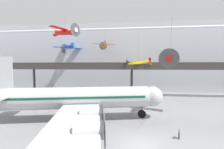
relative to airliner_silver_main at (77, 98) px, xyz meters
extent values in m
plane|color=gray|center=(9.06, -6.47, -3.49)|extent=(260.00, 260.00, 0.00)
cube|color=silver|center=(9.06, 27.85, 7.71)|extent=(140.00, 3.00, 22.41)
cube|color=#38332D|center=(9.06, 20.26, 4.40)|extent=(110.00, 3.20, 0.90)
cube|color=#38332D|center=(9.06, 18.72, 5.40)|extent=(110.00, 0.12, 1.10)
cylinder|color=#38332D|center=(-21.19, 21.22, 0.23)|extent=(0.70, 0.70, 7.45)
cylinder|color=#38332D|center=(9.06, 21.22, 0.23)|extent=(0.70, 0.70, 7.45)
cylinder|color=silver|center=(9.06, 17.19, 14.64)|extent=(120.00, 0.60, 0.60)
cylinder|color=#B7BABF|center=(0.12, 0.02, 0.06)|extent=(22.56, 7.76, 3.38)
sphere|color=#B7BABF|center=(12.01, 2.45, 0.06)|extent=(3.31, 3.31, 3.31)
cube|color=#0F4C33|center=(0.12, 0.02, 0.40)|extent=(21.04, 7.52, 0.30)
cube|color=#B7BABF|center=(-0.88, 8.83, -0.70)|extent=(7.94, 15.03, 0.28)
cube|color=#B7BABF|center=(2.64, -8.47, -0.70)|extent=(7.94, 15.03, 0.28)
cylinder|color=#B7BABF|center=(1.27, 6.06, -0.65)|extent=(2.87, 2.11, 1.62)
cylinder|color=#4C4C51|center=(2.67, 6.35, -0.65)|extent=(0.67, 3.03, 3.08)
cylinder|color=#B7BABF|center=(0.30, 10.82, -0.65)|extent=(2.87, 2.11, 1.62)
cylinder|color=#4C4C51|center=(1.70, 11.11, -0.65)|extent=(0.67, 3.03, 3.08)
cylinder|color=#B7BABF|center=(3.54, -5.08, -0.65)|extent=(2.87, 2.11, 1.62)
cylinder|color=#4C4C51|center=(4.94, -4.80, -0.65)|extent=(0.67, 3.03, 3.08)
cylinder|color=#B7BABF|center=(4.51, -9.84, -0.65)|extent=(2.87, 2.11, 1.62)
cylinder|color=#4C4C51|center=(5.91, -9.55, -0.65)|extent=(0.67, 3.03, 3.08)
cube|color=#B7BABF|center=(-10.62, -2.16, 4.11)|extent=(2.84, 0.77, 4.73)
cube|color=#B7BABF|center=(-10.29, -2.10, 0.73)|extent=(4.55, 9.17, 0.20)
cylinder|color=#4C4C51|center=(10.29, 2.10, -2.24)|extent=(0.20, 0.20, 1.21)
cylinder|color=black|center=(10.29, 2.10, -2.84)|extent=(1.35, 0.63, 1.30)
cylinder|color=#4C4C51|center=(-0.17, 2.72, -2.24)|extent=(0.20, 0.20, 1.21)
cylinder|color=black|center=(-0.17, 2.72, -2.84)|extent=(1.35, 0.63, 1.30)
cylinder|color=#4C4C51|center=(0.91, -2.57, -2.24)|extent=(0.20, 0.20, 1.21)
cylinder|color=black|center=(0.91, -2.57, -2.84)|extent=(1.35, 0.63, 1.30)
cylinder|color=silver|center=(15.83, 6.32, 6.23)|extent=(3.29, 6.18, 1.43)
cone|color=red|center=(14.73, 3.32, 6.31)|extent=(1.41, 1.34, 1.14)
cylinder|color=#4C4C51|center=(14.66, 3.11, 6.32)|extent=(3.10, 1.17, 3.28)
cone|color=silver|center=(16.85, 9.11, 6.14)|extent=(1.58, 1.93, 1.12)
cube|color=silver|center=(15.70, 5.97, 5.85)|extent=(9.16, 4.56, 0.10)
cube|color=red|center=(16.98, 9.46, 6.98)|extent=(0.31, 0.72, 1.51)
cube|color=red|center=(16.98, 9.46, 6.23)|extent=(3.34, 1.83, 0.06)
cylinder|color=slate|center=(15.83, 6.32, 10.54)|extent=(0.04, 0.04, 7.36)
cylinder|color=orange|center=(1.05, 20.79, 10.94)|extent=(2.16, 4.54, 1.21)
cone|color=black|center=(0.38, 23.00, 11.10)|extent=(1.00, 0.94, 0.82)
cylinder|color=#4C4C51|center=(0.34, 23.16, 11.11)|extent=(2.29, 0.72, 2.38)
cone|color=orange|center=(1.67, 18.73, 10.80)|extent=(1.10, 1.41, 0.86)
cube|color=orange|center=(0.97, 21.05, 11.38)|extent=(6.70, 2.95, 0.10)
cube|color=black|center=(1.74, 18.47, 11.49)|extent=(0.21, 0.53, 1.10)
cube|color=black|center=(1.74, 18.47, 10.94)|extent=(2.43, 1.20, 0.06)
cylinder|color=slate|center=(1.05, 20.79, 12.87)|extent=(0.04, 0.04, 2.94)
cylinder|color=red|center=(-3.39, 3.89, 11.09)|extent=(4.43, 2.52, 1.25)
cone|color=silver|center=(-1.27, 3.02, 11.27)|extent=(0.98, 1.03, 0.81)
cylinder|color=#4C4C51|center=(-1.12, 2.95, 11.29)|extent=(0.93, 2.19, 2.35)
cone|color=red|center=(-5.35, 4.70, 10.92)|extent=(1.43, 1.18, 0.86)
cube|color=red|center=(-3.14, 3.78, 11.52)|extent=(3.49, 6.50, 0.10)
cube|color=silver|center=(-5.60, 4.80, 11.63)|extent=(0.51, 0.26, 1.09)
cube|color=silver|center=(-5.60, 4.80, 11.09)|extent=(1.39, 2.38, 0.06)
cylinder|color=slate|center=(-3.39, 3.89, 12.94)|extent=(0.04, 0.04, 2.80)
cylinder|color=yellow|center=(10.81, 19.08, 5.84)|extent=(5.64, 1.39, 1.76)
cone|color=red|center=(7.93, 19.21, 6.17)|extent=(0.96, 1.07, 1.03)
cylinder|color=#4C4C51|center=(7.72, 19.22, 6.19)|extent=(0.17, 2.96, 2.97)
cone|color=yellow|center=(13.49, 18.96, 5.53)|extent=(1.62, 1.04, 1.13)
cube|color=yellow|center=(10.47, 19.10, 5.49)|extent=(1.72, 8.37, 0.10)
cube|color=red|center=(13.82, 18.95, 6.52)|extent=(0.67, 0.09, 1.37)
cube|color=red|center=(13.82, 18.95, 5.84)|extent=(0.80, 2.99, 0.06)
cylinder|color=slate|center=(10.81, 19.08, 10.30)|extent=(0.04, 0.04, 7.79)
cylinder|color=#1E4CAD|center=(-10.87, 23.81, 11.14)|extent=(4.90, 5.62, 1.93)
cone|color=white|center=(-12.89, 26.30, 10.79)|extent=(1.52, 1.50, 1.14)
cylinder|color=#4C4C51|center=(-13.03, 26.48, 10.76)|extent=(2.58, 2.10, 3.29)
cone|color=#1E4CAD|center=(-8.99, 21.50, 11.47)|extent=(1.94, 2.04, 1.25)
cube|color=#1E4CAD|center=(-11.10, 24.10, 10.76)|extent=(8.11, 6.98, 0.10)
cube|color=white|center=(-8.76, 21.21, 11.90)|extent=(0.52, 0.62, 1.52)
cube|color=white|center=(-8.76, 21.21, 11.14)|extent=(3.03, 2.65, 0.06)
cylinder|color=slate|center=(-10.87, 23.81, 13.06)|extent=(0.04, 0.04, 2.56)
cylinder|color=#B2B5BA|center=(9.85, -1.98, -3.47)|extent=(0.36, 0.36, 0.04)
cylinder|color=#B2B5BA|center=(9.85, -1.98, -2.98)|extent=(0.07, 0.07, 0.95)
sphere|color=#B2B5BA|center=(9.85, -1.98, -2.46)|extent=(0.10, 0.10, 0.10)
cube|color=#4C4C51|center=(14.04, -4.56, -3.14)|extent=(0.30, 0.43, 0.70)
cube|color=#232326|center=(14.04, -4.56, -2.61)|extent=(0.33, 0.73, 0.73)
camera|label=1|loc=(7.97, -22.51, 5.22)|focal=24.00mm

